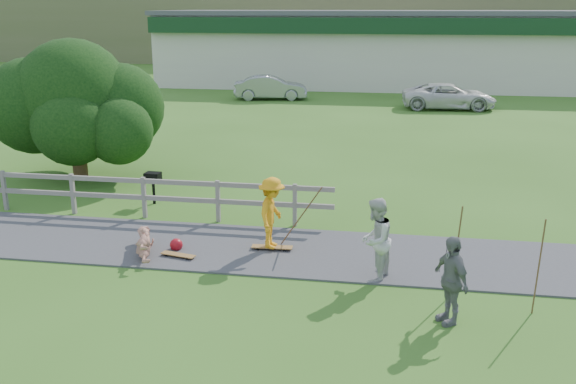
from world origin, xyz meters
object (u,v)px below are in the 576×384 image
Objects in this scene: spectator_a at (375,240)px; car_silver at (271,88)px; skater_rider at (272,217)px; car_white at (449,96)px; bbq at (154,188)px; skater_fallen at (145,242)px; spectator_b at (451,280)px; tree at (76,122)px.

spectator_a is 26.55m from car_silver.
spectator_a reaches higher than skater_rider.
spectator_a reaches higher than car_white.
car_white is at bearing 67.73° from bbq.
skater_fallen is 24.40m from car_white.
spectator_b is 28.47m from car_silver.
spectator_a is (2.35, -1.23, 0.05)m from skater_rider.
spectator_b is 9.67m from bbq.
skater_rider is 1.01× the size of spectator_b.
skater_fallen is 1.01× the size of spectator_b.
car_white is (3.07, 23.53, -0.17)m from spectator_a.
car_silver is (-4.82, 24.33, -0.10)m from skater_rider.
spectator_a is at bearing 169.76° from car_white.
skater_fallen is at bearing 174.61° from car_silver.
skater_rider is 4.67m from spectator_b.
tree is at bearing 148.65° from bbq.
skater_fallen is at bearing 157.61° from car_white.
skater_fallen is 0.94× the size of spectator_a.
spectator_a is 0.35× the size of car_white.
skater_rider is 9.27m from tree.
car_silver is 19.09m from tree.
skater_rider is 5.01m from bbq.
skater_rider reaches higher than spectator_b.
spectator_a is 2.10m from spectator_b.
car_silver is at bearing 82.14° from tree.
skater_fallen is 25.11m from car_silver.
skater_rider is 2.89m from skater_fallen.
skater_fallen is 1.79× the size of bbq.
spectator_a is at bearing -30.19° from bbq.
spectator_b is 13.92m from tree.
tree reaches higher than bbq.
spectator_a is 7.64m from bbq.
skater_fallen is 5.17m from spectator_a.
tree is 4.43m from bbq.
car_white is 21.22m from tree.
spectator_b is (6.47, -2.14, 0.51)m from skater_fallen.
car_white is at bearing 49.74° from skater_fallen.
spectator_a reaches higher than spectator_b.
skater_rider is 0.28× the size of tree.
bbq reaches higher than skater_fallen.
spectator_a reaches higher than car_silver.
skater_fallen is at bearing 109.23° from skater_rider.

